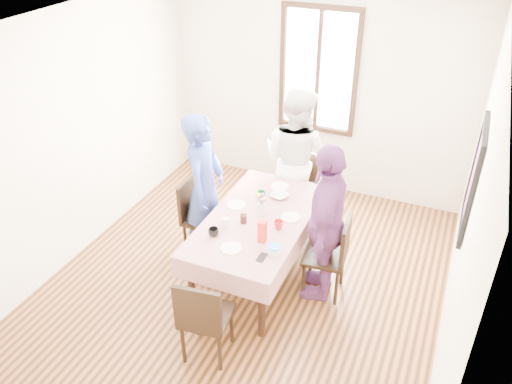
# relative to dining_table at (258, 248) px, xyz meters

# --- Properties ---
(ground) EXTENTS (4.50, 4.50, 0.00)m
(ground) POSITION_rel_dining_table_xyz_m (-0.07, -0.10, -0.38)
(ground) COLOR black
(ground) RESTS_ON ground
(back_wall) EXTENTS (4.00, 0.00, 4.00)m
(back_wall) POSITION_rel_dining_table_xyz_m (-0.07, 2.15, 0.98)
(back_wall) COLOR beige
(back_wall) RESTS_ON ground
(right_wall) EXTENTS (0.00, 4.50, 4.50)m
(right_wall) POSITION_rel_dining_table_xyz_m (1.93, -0.10, 0.98)
(right_wall) COLOR beige
(right_wall) RESTS_ON ground
(window_frame) EXTENTS (1.02, 0.06, 1.62)m
(window_frame) POSITION_rel_dining_table_xyz_m (-0.07, 2.13, 1.27)
(window_frame) COLOR black
(window_frame) RESTS_ON back_wall
(window_pane) EXTENTS (0.90, 0.02, 1.50)m
(window_pane) POSITION_rel_dining_table_xyz_m (-0.07, 2.14, 1.27)
(window_pane) COLOR white
(window_pane) RESTS_ON back_wall
(art_poster) EXTENTS (0.04, 0.76, 0.96)m
(art_poster) POSITION_rel_dining_table_xyz_m (1.91, 0.20, 1.18)
(art_poster) COLOR red
(art_poster) RESTS_ON right_wall
(dining_table) EXTENTS (0.86, 1.68, 0.75)m
(dining_table) POSITION_rel_dining_table_xyz_m (0.00, 0.00, 0.00)
(dining_table) COLOR black
(dining_table) RESTS_ON ground
(tablecloth) EXTENTS (0.98, 1.80, 0.01)m
(tablecloth) POSITION_rel_dining_table_xyz_m (-0.00, 0.00, 0.38)
(tablecloth) COLOR #62000B
(tablecloth) RESTS_ON dining_table
(chair_left) EXTENTS (0.43, 0.43, 0.91)m
(chair_left) POSITION_rel_dining_table_xyz_m (-0.72, 0.16, 0.08)
(chair_left) COLOR black
(chair_left) RESTS_ON ground
(chair_right) EXTENTS (0.45, 0.45, 0.91)m
(chair_right) POSITION_rel_dining_table_xyz_m (0.72, 0.05, 0.08)
(chair_right) COLOR black
(chair_right) RESTS_ON ground
(chair_far) EXTENTS (0.48, 0.48, 0.91)m
(chair_far) POSITION_rel_dining_table_xyz_m (0.00, 1.15, 0.08)
(chair_far) COLOR black
(chair_far) RESTS_ON ground
(chair_near) EXTENTS (0.47, 0.47, 0.91)m
(chair_near) POSITION_rel_dining_table_xyz_m (0.00, -1.15, 0.08)
(chair_near) COLOR black
(chair_near) RESTS_ON ground
(person_left) EXTENTS (0.49, 0.68, 1.72)m
(person_left) POSITION_rel_dining_table_xyz_m (-0.70, 0.16, 0.49)
(person_left) COLOR #2F408B
(person_left) RESTS_ON ground
(person_far) EXTENTS (1.00, 0.86, 1.77)m
(person_far) POSITION_rel_dining_table_xyz_m (0.00, 1.13, 0.51)
(person_far) COLOR white
(person_far) RESTS_ON ground
(person_right) EXTENTS (0.53, 1.04, 1.71)m
(person_right) POSITION_rel_dining_table_xyz_m (0.70, 0.05, 0.48)
(person_right) COLOR #6B346D
(person_right) RESTS_ON ground
(mug_black) EXTENTS (0.14, 0.14, 0.08)m
(mug_black) POSITION_rel_dining_table_xyz_m (-0.28, -0.45, 0.43)
(mug_black) COLOR black
(mug_black) RESTS_ON tablecloth
(mug_flag) EXTENTS (0.14, 0.14, 0.09)m
(mug_flag) POSITION_rel_dining_table_xyz_m (0.26, -0.09, 0.43)
(mug_flag) COLOR red
(mug_flag) RESTS_ON tablecloth
(mug_green) EXTENTS (0.12, 0.12, 0.07)m
(mug_green) POSITION_rel_dining_table_xyz_m (-0.12, 0.38, 0.42)
(mug_green) COLOR #0C7226
(mug_green) RESTS_ON tablecloth
(serving_bowl) EXTENTS (0.24, 0.24, 0.05)m
(serving_bowl) POSITION_rel_dining_table_xyz_m (0.06, 0.45, 0.41)
(serving_bowl) COLOR white
(serving_bowl) RESTS_ON tablecloth
(juice_carton) EXTENTS (0.07, 0.07, 0.23)m
(juice_carton) POSITION_rel_dining_table_xyz_m (0.19, -0.35, 0.50)
(juice_carton) COLOR red
(juice_carton) RESTS_ON tablecloth
(butter_tub) EXTENTS (0.13, 0.13, 0.07)m
(butter_tub) POSITION_rel_dining_table_xyz_m (0.36, -0.47, 0.42)
(butter_tub) COLOR white
(butter_tub) RESTS_ON tablecloth
(jam_jar) EXTENTS (0.07, 0.07, 0.09)m
(jam_jar) POSITION_rel_dining_table_xyz_m (-0.10, -0.14, 0.43)
(jam_jar) COLOR black
(jam_jar) RESTS_ON tablecloth
(drinking_glass) EXTENTS (0.07, 0.07, 0.10)m
(drinking_glass) POSITION_rel_dining_table_xyz_m (-0.23, -0.27, 0.44)
(drinking_glass) COLOR silver
(drinking_glass) RESTS_ON tablecloth
(smartphone) EXTENTS (0.07, 0.14, 0.01)m
(smartphone) POSITION_rel_dining_table_xyz_m (0.29, -0.58, 0.39)
(smartphone) COLOR black
(smartphone) RESTS_ON tablecloth
(flower_vase) EXTENTS (0.07, 0.07, 0.14)m
(flower_vase) POSITION_rel_dining_table_xyz_m (0.01, 0.06, 0.46)
(flower_vase) COLOR silver
(flower_vase) RESTS_ON tablecloth
(plate_left) EXTENTS (0.20, 0.20, 0.01)m
(plate_left) POSITION_rel_dining_table_xyz_m (-0.30, 0.12, 0.39)
(plate_left) COLOR white
(plate_left) RESTS_ON tablecloth
(plate_right) EXTENTS (0.20, 0.20, 0.01)m
(plate_right) POSITION_rel_dining_table_xyz_m (0.31, 0.13, 0.39)
(plate_right) COLOR white
(plate_right) RESTS_ON tablecloth
(plate_far) EXTENTS (0.20, 0.20, 0.01)m
(plate_far) POSITION_rel_dining_table_xyz_m (-0.02, 0.67, 0.39)
(plate_far) COLOR white
(plate_far) RESTS_ON tablecloth
(plate_near) EXTENTS (0.20, 0.20, 0.01)m
(plate_near) POSITION_rel_dining_table_xyz_m (-0.03, -0.57, 0.39)
(plate_near) COLOR white
(plate_near) RESTS_ON tablecloth
(butter_lid) EXTENTS (0.12, 0.12, 0.01)m
(butter_lid) POSITION_rel_dining_table_xyz_m (0.36, -0.47, 0.46)
(butter_lid) COLOR blue
(butter_lid) RESTS_ON butter_tub
(flower_bunch) EXTENTS (0.09, 0.09, 0.10)m
(flower_bunch) POSITION_rel_dining_table_xyz_m (0.01, 0.06, 0.58)
(flower_bunch) COLOR yellow
(flower_bunch) RESTS_ON flower_vase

